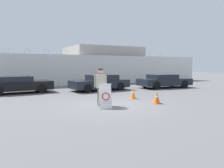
# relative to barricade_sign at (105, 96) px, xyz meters

# --- Properties ---
(ground_plane) EXTENTS (90.00, 90.00, 0.00)m
(ground_plane) POSITION_rel_barricade_sign_xyz_m (0.44, 0.38, -0.57)
(ground_plane) COLOR #5B5B5E
(perimeter_wall) EXTENTS (36.00, 0.30, 3.46)m
(perimeter_wall) POSITION_rel_barricade_sign_xyz_m (0.44, 11.53, 0.94)
(perimeter_wall) COLOR silver
(perimeter_wall) RESTS_ON ground_plane
(building_block) EXTENTS (8.35, 6.58, 4.15)m
(building_block) POSITION_rel_barricade_sign_xyz_m (7.26, 15.54, 1.51)
(building_block) COLOR #B2ADA3
(building_block) RESTS_ON ground_plane
(barricade_sign) EXTENTS (0.76, 0.90, 1.14)m
(barricade_sign) POSITION_rel_barricade_sign_xyz_m (0.00, 0.00, 0.00)
(barricade_sign) COLOR white
(barricade_sign) RESTS_ON ground_plane
(security_guard) EXTENTS (0.60, 0.61, 1.85)m
(security_guard) POSITION_rel_barricade_sign_xyz_m (0.11, 0.76, 0.47)
(security_guard) COLOR #514C42
(security_guard) RESTS_ON ground_plane
(traffic_cone_near) EXTENTS (0.41, 0.41, 0.65)m
(traffic_cone_near) POSITION_rel_barricade_sign_xyz_m (2.89, -0.29, -0.25)
(traffic_cone_near) COLOR orange
(traffic_cone_near) RESTS_ON ground_plane
(traffic_cone_mid) EXTENTS (0.36, 0.36, 0.65)m
(traffic_cone_mid) POSITION_rel_barricade_sign_xyz_m (2.70, 1.69, -0.25)
(traffic_cone_mid) COLOR orange
(traffic_cone_mid) RESTS_ON ground_plane
(parked_car_front_coupe) EXTENTS (4.59, 2.08, 1.23)m
(parked_car_front_coupe) POSITION_rel_barricade_sign_xyz_m (-3.16, 7.70, 0.06)
(parked_car_front_coupe) COLOR black
(parked_car_front_coupe) RESTS_ON ground_plane
(parked_car_rear_sedan) EXTENTS (4.70, 2.18, 1.25)m
(parked_car_rear_sedan) POSITION_rel_barricade_sign_xyz_m (2.72, 6.49, 0.06)
(parked_car_rear_sedan) COLOR black
(parked_car_rear_sedan) RESTS_ON ground_plane
(parked_car_far_side) EXTENTS (4.84, 2.38, 1.19)m
(parked_car_far_side) POSITION_rel_barricade_sign_xyz_m (8.55, 5.62, 0.05)
(parked_car_far_side) COLOR black
(parked_car_far_side) RESTS_ON ground_plane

